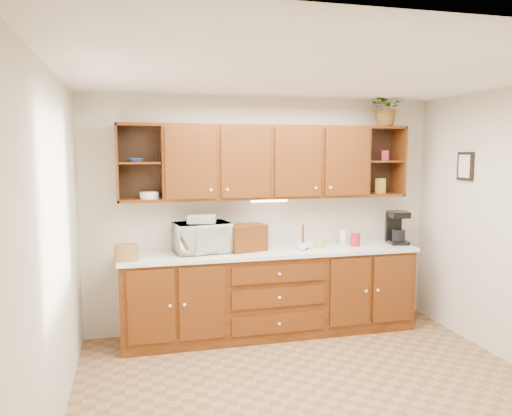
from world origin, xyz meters
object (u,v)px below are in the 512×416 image
microwave (202,238)px  potted_plant (387,107)px  coffee_maker (397,228)px  bread_box (246,238)px

microwave → potted_plant: (2.14, 0.03, 1.40)m
coffee_maker → potted_plant: size_ratio=0.90×
coffee_maker → potted_plant: 1.39m
microwave → bread_box: 0.48m
coffee_maker → bread_box: bearing=-170.6°
bread_box → coffee_maker: coffee_maker is taller
microwave → bread_box: size_ratio=1.42×
bread_box → potted_plant: (1.66, 0.06, 1.42)m
microwave → bread_box: bearing=-13.1°
bread_box → potted_plant: 2.19m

